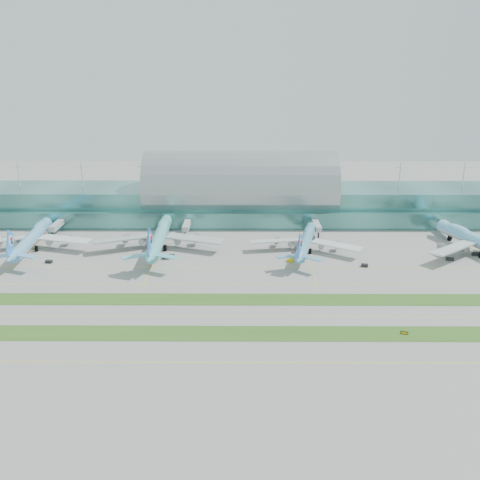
{
  "coord_description": "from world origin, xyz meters",
  "views": [
    {
      "loc": [
        1.39,
        -202.07,
        91.79
      ],
      "look_at": [
        0.0,
        55.0,
        9.0
      ],
      "focal_mm": 40.0,
      "sensor_mm": 36.0,
      "label": 1
    }
  ],
  "objects_px": {
    "airliner_a": "(32,237)",
    "terminal": "(241,197)",
    "airliner_b": "(160,236)",
    "airliner_c": "(306,241)",
    "taxiway_sign_east": "(404,333)"
  },
  "relations": [
    {
      "from": "terminal",
      "to": "taxiway_sign_east",
      "type": "xyz_separation_m",
      "value": [
        59.92,
        -156.98,
        -13.66
      ]
    },
    {
      "from": "airliner_a",
      "to": "taxiway_sign_east",
      "type": "relative_size",
      "value": 28.25
    },
    {
      "from": "terminal",
      "to": "airliner_c",
      "type": "height_order",
      "value": "terminal"
    },
    {
      "from": "airliner_a",
      "to": "airliner_b",
      "type": "distance_m",
      "value": 67.69
    },
    {
      "from": "airliner_a",
      "to": "terminal",
      "type": "bearing_deg",
      "value": 24.01
    },
    {
      "from": "terminal",
      "to": "airliner_c",
      "type": "bearing_deg",
      "value": -61.71
    },
    {
      "from": "airliner_b",
      "to": "airliner_c",
      "type": "relative_size",
      "value": 1.2
    },
    {
      "from": "airliner_b",
      "to": "airliner_c",
      "type": "height_order",
      "value": "airliner_b"
    },
    {
      "from": "airliner_c",
      "to": "terminal",
      "type": "bearing_deg",
      "value": 130.98
    },
    {
      "from": "terminal",
      "to": "airliner_a",
      "type": "height_order",
      "value": "terminal"
    },
    {
      "from": "airliner_a",
      "to": "taxiway_sign_east",
      "type": "distance_m",
      "value": 195.33
    },
    {
      "from": "terminal",
      "to": "airliner_b",
      "type": "relative_size",
      "value": 4.25
    },
    {
      "from": "taxiway_sign_east",
      "to": "airliner_c",
      "type": "bearing_deg",
      "value": 124.58
    },
    {
      "from": "taxiway_sign_east",
      "to": "airliner_b",
      "type": "bearing_deg",
      "value": 156.02
    },
    {
      "from": "airliner_b",
      "to": "taxiway_sign_east",
      "type": "height_order",
      "value": "airliner_b"
    }
  ]
}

